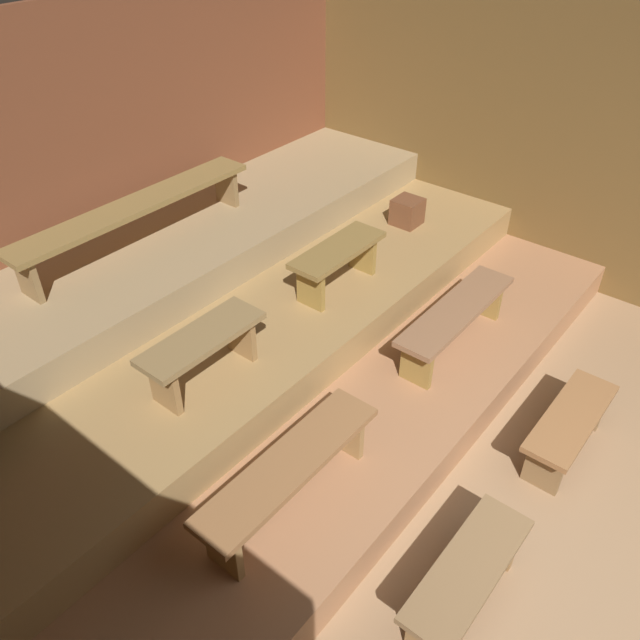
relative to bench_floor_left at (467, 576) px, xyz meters
The scene contains 14 objects.
ground 1.87m from the bench_floor_left, 65.45° to the left, with size 6.94×5.68×0.08m, color #9C7754.
wall_back 4.35m from the bench_floor_left, 79.55° to the left, with size 6.94×0.06×2.76m, color brown.
wall_right 4.35m from the bench_floor_left, 23.40° to the left, with size 0.06×5.68×2.76m, color brown.
platform_lower 2.45m from the bench_floor_left, 71.81° to the left, with size 6.14×3.57×0.30m, color #A46F4B.
platform_middle 2.96m from the bench_floor_left, 75.02° to the left, with size 6.14×2.51×0.30m, color #9F7C4A.
platform_upper 3.56m from the bench_floor_left, 77.51° to the left, with size 6.14×1.32×0.30m, color #9D835C.
bench_floor_left is the anchor object (origin of this frame).
bench_floor_right 1.53m from the bench_floor_left, ahead, with size 1.03×0.33×0.39m.
bench_lower_left 1.18m from the bench_floor_left, 102.78° to the left, with size 1.38×0.33×0.39m.
bench_lower_right 2.12m from the bench_floor_left, 32.01° to the left, with size 1.38×0.33×0.39m.
bench_middle_left 2.20m from the bench_floor_left, 89.79° to the left, with size 0.94×0.33×0.39m.
bench_middle_right 2.68m from the bench_floor_left, 54.39° to the left, with size 0.94×0.33×0.39m.
bench_upper_center 3.72m from the bench_floor_left, 80.08° to the left, with size 2.28×0.33×0.39m.
wooden_crate_middle 3.69m from the bench_floor_left, 38.60° to the left, with size 0.26×0.26×0.26m, color brown.
Camera 1 is at (-2.86, 0.15, 3.63)m, focal length 35.52 mm.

